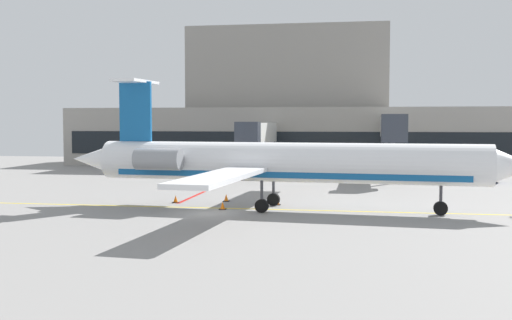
{
  "coord_description": "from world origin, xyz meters",
  "views": [
    {
      "loc": [
        9.42,
        -39.45,
        6.0
      ],
      "look_at": [
        1.34,
        8.37,
        3.0
      ],
      "focal_mm": 43.65,
      "sensor_mm": 36.0,
      "label": 1
    }
  ],
  "objects_px": {
    "regional_jet": "(278,163)",
    "fuel_tank": "(368,163)",
    "baggage_tug": "(142,166)",
    "belt_loader": "(487,173)",
    "pushback_tractor": "(330,168)"
  },
  "relations": [
    {
      "from": "pushback_tractor",
      "to": "belt_loader",
      "type": "bearing_deg",
      "value": -10.27
    },
    {
      "from": "fuel_tank",
      "to": "belt_loader",
      "type": "bearing_deg",
      "value": -37.68
    },
    {
      "from": "baggage_tug",
      "to": "pushback_tractor",
      "type": "xyz_separation_m",
      "value": [
        21.28,
        -0.63,
        0.11
      ]
    },
    {
      "from": "regional_jet",
      "to": "pushback_tractor",
      "type": "relative_size",
      "value": 8.64
    },
    {
      "from": "baggage_tug",
      "to": "belt_loader",
      "type": "distance_m",
      "value": 36.88
    },
    {
      "from": "regional_jet",
      "to": "belt_loader",
      "type": "bearing_deg",
      "value": 51.0
    },
    {
      "from": "regional_jet",
      "to": "baggage_tug",
      "type": "xyz_separation_m",
      "value": [
        -18.94,
        25.38,
        -2.31
      ]
    },
    {
      "from": "baggage_tug",
      "to": "belt_loader",
      "type": "height_order",
      "value": "belt_loader"
    },
    {
      "from": "regional_jet",
      "to": "baggage_tug",
      "type": "distance_m",
      "value": 31.75
    },
    {
      "from": "pushback_tractor",
      "to": "fuel_tank",
      "type": "distance_m",
      "value": 7.24
    },
    {
      "from": "regional_jet",
      "to": "fuel_tank",
      "type": "bearing_deg",
      "value": 78.21
    },
    {
      "from": "pushback_tractor",
      "to": "belt_loader",
      "type": "distance_m",
      "value": 15.69
    },
    {
      "from": "baggage_tug",
      "to": "fuel_tank",
      "type": "relative_size",
      "value": 0.62
    },
    {
      "from": "regional_jet",
      "to": "fuel_tank",
      "type": "xyz_separation_m",
      "value": [
        6.41,
        30.73,
        -1.93
      ]
    },
    {
      "from": "pushback_tractor",
      "to": "fuel_tank",
      "type": "relative_size",
      "value": 0.62
    }
  ]
}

